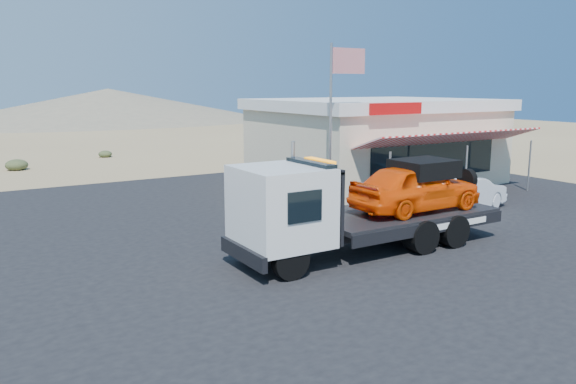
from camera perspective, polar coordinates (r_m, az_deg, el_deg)
name	(u,v)px	position (r m, az deg, el deg)	size (l,w,h in m)	color
ground	(282,265)	(14.58, -0.66, -7.43)	(120.00, 120.00, 0.00)	#927953
asphalt_lot	(288,229)	(18.04, -0.04, -3.83)	(32.00, 24.00, 0.02)	black
tow_truck	(366,201)	(15.53, 7.90, -0.89)	(8.02, 2.38, 2.68)	black
white_sedan	(465,194)	(21.40, 17.55, -0.15)	(1.41, 4.05, 1.33)	silver
jerky_store	(374,140)	(27.41, 8.75, 5.28)	(10.40, 9.97, 3.90)	beige
flagpole	(336,108)	(20.35, 4.89, 8.50)	(1.55, 0.10, 6.00)	#99999E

